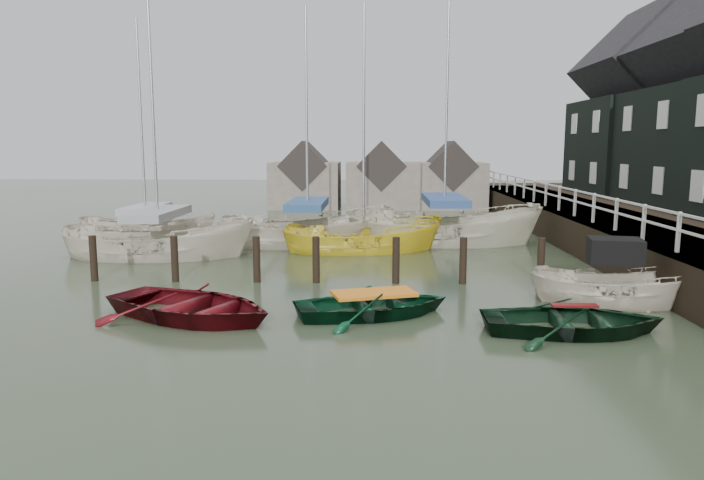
{
  "coord_description": "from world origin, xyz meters",
  "views": [
    {
      "loc": [
        0.53,
        -15.48,
        4.11
      ],
      "look_at": [
        -0.1,
        2.39,
        1.4
      ],
      "focal_mm": 32.0,
      "sensor_mm": 36.0,
      "label": 1
    }
  ],
  "objects_px": {
    "sailboat_c": "(363,251)",
    "sailboat_a": "(160,255)",
    "rowboat_green": "(374,315)",
    "rowboat_dkgreen": "(573,333)",
    "rowboat_red": "(192,319)",
    "sailboat_d": "(444,242)",
    "sailboat_b": "(308,243)",
    "motorboat": "(614,301)",
    "sailboat_e": "(147,241)"
  },
  "relations": [
    {
      "from": "rowboat_dkgreen",
      "to": "sailboat_a",
      "type": "height_order",
      "value": "sailboat_a"
    },
    {
      "from": "rowboat_green",
      "to": "rowboat_dkgreen",
      "type": "distance_m",
      "value": 4.6
    },
    {
      "from": "sailboat_a",
      "to": "sailboat_c",
      "type": "height_order",
      "value": "sailboat_a"
    },
    {
      "from": "rowboat_red",
      "to": "sailboat_b",
      "type": "height_order",
      "value": "sailboat_b"
    },
    {
      "from": "rowboat_dkgreen",
      "to": "sailboat_d",
      "type": "distance_m",
      "value": 12.85
    },
    {
      "from": "motorboat",
      "to": "sailboat_e",
      "type": "height_order",
      "value": "sailboat_e"
    },
    {
      "from": "rowboat_green",
      "to": "sailboat_e",
      "type": "relative_size",
      "value": 0.37
    },
    {
      "from": "sailboat_c",
      "to": "sailboat_d",
      "type": "distance_m",
      "value": 3.95
    },
    {
      "from": "rowboat_green",
      "to": "rowboat_dkgreen",
      "type": "bearing_deg",
      "value": -123.32
    },
    {
      "from": "sailboat_c",
      "to": "rowboat_green",
      "type": "bearing_deg",
      "value": 172.32
    },
    {
      "from": "rowboat_dkgreen",
      "to": "sailboat_a",
      "type": "distance_m",
      "value": 15.35
    },
    {
      "from": "sailboat_e",
      "to": "sailboat_c",
      "type": "bearing_deg",
      "value": -96.26
    },
    {
      "from": "sailboat_c",
      "to": "motorboat",
      "type": "bearing_deg",
      "value": -151.01
    },
    {
      "from": "rowboat_green",
      "to": "sailboat_e",
      "type": "xyz_separation_m",
      "value": [
        -9.72,
        11.33,
        0.06
      ]
    },
    {
      "from": "sailboat_e",
      "to": "sailboat_d",
      "type": "bearing_deg",
      "value": -83.95
    },
    {
      "from": "motorboat",
      "to": "sailboat_b",
      "type": "xyz_separation_m",
      "value": [
        -9.03,
        9.8,
        -0.04
      ]
    },
    {
      "from": "sailboat_b",
      "to": "sailboat_c",
      "type": "xyz_separation_m",
      "value": [
        2.36,
        -1.61,
        -0.05
      ]
    },
    {
      "from": "sailboat_d",
      "to": "rowboat_green",
      "type": "bearing_deg",
      "value": 168.72
    },
    {
      "from": "motorboat",
      "to": "sailboat_b",
      "type": "relative_size",
      "value": 0.41
    },
    {
      "from": "sailboat_b",
      "to": "sailboat_d",
      "type": "height_order",
      "value": "sailboat_d"
    },
    {
      "from": "rowboat_green",
      "to": "sailboat_a",
      "type": "xyz_separation_m",
      "value": [
        -7.96,
        7.78,
        0.06
      ]
    },
    {
      "from": "sailboat_a",
      "to": "sailboat_e",
      "type": "bearing_deg",
      "value": 22.92
    },
    {
      "from": "rowboat_dkgreen",
      "to": "sailboat_a",
      "type": "xyz_separation_m",
      "value": [
        -12.38,
        9.09,
        0.06
      ]
    },
    {
      "from": "rowboat_red",
      "to": "sailboat_c",
      "type": "distance_m",
      "value": 10.64
    },
    {
      "from": "motorboat",
      "to": "sailboat_b",
      "type": "distance_m",
      "value": 13.32
    },
    {
      "from": "sailboat_b",
      "to": "sailboat_c",
      "type": "height_order",
      "value": "sailboat_b"
    },
    {
      "from": "rowboat_dkgreen",
      "to": "sailboat_d",
      "type": "relative_size",
      "value": 0.29
    },
    {
      "from": "rowboat_green",
      "to": "sailboat_b",
      "type": "xyz_separation_m",
      "value": [
        -2.77,
        11.01,
        0.06
      ]
    },
    {
      "from": "rowboat_dkgreen",
      "to": "sailboat_b",
      "type": "height_order",
      "value": "sailboat_b"
    },
    {
      "from": "sailboat_c",
      "to": "sailboat_e",
      "type": "xyz_separation_m",
      "value": [
        -9.31,
        1.93,
        0.05
      ]
    },
    {
      "from": "sailboat_a",
      "to": "sailboat_d",
      "type": "bearing_deg",
      "value": -74.82
    },
    {
      "from": "sailboat_b",
      "to": "sailboat_c",
      "type": "bearing_deg",
      "value": -138.86
    },
    {
      "from": "rowboat_red",
      "to": "sailboat_a",
      "type": "xyz_separation_m",
      "value": [
        -3.61,
        8.26,
        0.06
      ]
    },
    {
      "from": "rowboat_green",
      "to": "rowboat_red",
      "type": "bearing_deg",
      "value": 79.43
    },
    {
      "from": "rowboat_green",
      "to": "motorboat",
      "type": "height_order",
      "value": "motorboat"
    },
    {
      "from": "rowboat_red",
      "to": "rowboat_green",
      "type": "distance_m",
      "value": 4.38
    },
    {
      "from": "rowboat_red",
      "to": "rowboat_green",
      "type": "bearing_deg",
      "value": -57.14
    },
    {
      "from": "rowboat_dkgreen",
      "to": "sailboat_c",
      "type": "relative_size",
      "value": 0.38
    },
    {
      "from": "sailboat_d",
      "to": "sailboat_e",
      "type": "bearing_deg",
      "value": 93.79
    },
    {
      "from": "sailboat_d",
      "to": "rowboat_red",
      "type": "bearing_deg",
      "value": 151.72
    },
    {
      "from": "rowboat_red",
      "to": "sailboat_e",
      "type": "xyz_separation_m",
      "value": [
        -5.37,
        11.81,
        0.06
      ]
    },
    {
      "from": "rowboat_red",
      "to": "rowboat_green",
      "type": "relative_size",
      "value": 1.17
    },
    {
      "from": "rowboat_red",
      "to": "sailboat_d",
      "type": "distance_m",
      "value": 14.01
    },
    {
      "from": "rowboat_dkgreen",
      "to": "sailboat_a",
      "type": "relative_size",
      "value": 0.32
    },
    {
      "from": "sailboat_c",
      "to": "sailboat_a",
      "type": "bearing_deg",
      "value": 91.91
    },
    {
      "from": "rowboat_red",
      "to": "sailboat_a",
      "type": "distance_m",
      "value": 9.02
    },
    {
      "from": "sailboat_b",
      "to": "rowboat_green",
      "type": "bearing_deg",
      "value": 179.61
    },
    {
      "from": "rowboat_red",
      "to": "motorboat",
      "type": "height_order",
      "value": "motorboat"
    },
    {
      "from": "sailboat_a",
      "to": "sailboat_b",
      "type": "height_order",
      "value": "sailboat_a"
    },
    {
      "from": "sailboat_b",
      "to": "rowboat_red",
      "type": "bearing_deg",
      "value": 157.65
    }
  ]
}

